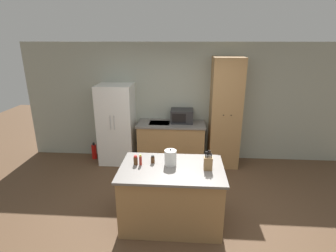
% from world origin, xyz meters
% --- Properties ---
extents(ground_plane, '(14.00, 14.00, 0.00)m').
position_xyz_m(ground_plane, '(0.00, 0.00, 0.00)').
color(ground_plane, brown).
extents(wall_back, '(7.20, 0.06, 2.60)m').
position_xyz_m(wall_back, '(0.00, 2.33, 1.30)').
color(wall_back, '#9EA393').
rests_on(wall_back, ground_plane).
extents(refrigerator, '(0.75, 0.66, 1.74)m').
position_xyz_m(refrigerator, '(-1.49, 1.98, 0.87)').
color(refrigerator, white).
rests_on(refrigerator, ground_plane).
extents(back_counter, '(1.46, 0.67, 0.93)m').
position_xyz_m(back_counter, '(-0.29, 1.98, 0.47)').
color(back_counter, '#9E7547').
rests_on(back_counter, ground_plane).
extents(pantry_cabinet, '(0.62, 0.62, 2.32)m').
position_xyz_m(pantry_cabinet, '(0.85, 2.00, 1.16)').
color(pantry_cabinet, '#9E7547').
rests_on(pantry_cabinet, ground_plane).
extents(kitchen_island, '(1.49, 0.96, 0.90)m').
position_xyz_m(kitchen_island, '(-0.17, -0.03, 0.45)').
color(kitchen_island, '#9E7547').
rests_on(kitchen_island, ground_plane).
extents(microwave, '(0.48, 0.40, 0.28)m').
position_xyz_m(microwave, '(-0.07, 2.08, 1.06)').
color(microwave, '#232326').
rests_on(microwave, back_counter).
extents(knife_block, '(0.12, 0.09, 0.29)m').
position_xyz_m(knife_block, '(0.34, -0.06, 1.00)').
color(knife_block, '#9E7547').
rests_on(knife_block, kitchen_island).
extents(spice_bottle_tall_dark, '(0.04, 0.04, 0.16)m').
position_xyz_m(spice_bottle_tall_dark, '(-0.63, 0.02, 0.98)').
color(spice_bottle_tall_dark, '#B2281E').
rests_on(spice_bottle_tall_dark, kitchen_island).
extents(spice_bottle_short_red, '(0.06, 0.06, 0.14)m').
position_xyz_m(spice_bottle_short_red, '(-0.70, 0.02, 0.97)').
color(spice_bottle_short_red, '#563319').
rests_on(spice_bottle_short_red, kitchen_island).
extents(spice_bottle_amber_oil, '(0.06, 0.06, 0.12)m').
position_xyz_m(spice_bottle_amber_oil, '(-0.46, 0.09, 0.96)').
color(spice_bottle_amber_oil, '#563319').
rests_on(spice_bottle_amber_oil, kitchen_island).
extents(kettle, '(0.17, 0.17, 0.25)m').
position_xyz_m(kettle, '(-0.19, 0.05, 1.02)').
color(kettle, white).
rests_on(kettle, kitchen_island).
extents(fire_extinguisher, '(0.11, 0.11, 0.39)m').
position_xyz_m(fire_extinguisher, '(-2.08, 2.05, 0.17)').
color(fire_extinguisher, red).
rests_on(fire_extinguisher, ground_plane).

